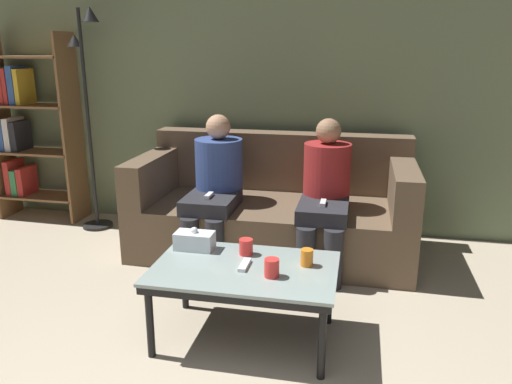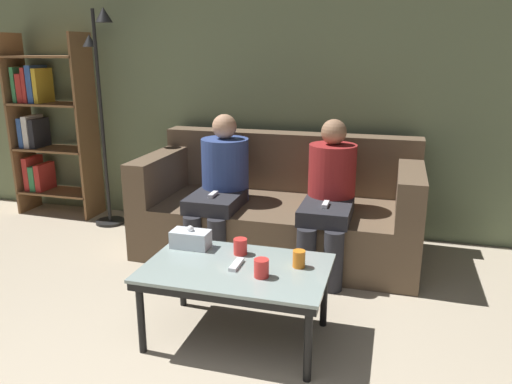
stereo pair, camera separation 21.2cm
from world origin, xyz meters
name	(u,v)px [view 1 (the left image)]	position (x,y,z in m)	size (l,w,h in m)	color
wall_back	(286,78)	(0.00, 3.50, 1.30)	(12.00, 0.06, 2.60)	#707F5B
couch	(274,210)	(0.00, 2.95, 0.32)	(2.09, 0.97, 0.88)	brown
coffee_table	(245,274)	(0.07, 1.64, 0.39)	(0.97, 0.62, 0.43)	#8C9E99
cup_near_left	(246,247)	(0.04, 1.81, 0.47)	(0.08, 0.08, 0.09)	red
cup_near_right	(272,268)	(0.23, 1.56, 0.48)	(0.08, 0.08, 0.09)	red
cup_far_center	(307,258)	(0.39, 1.73, 0.47)	(0.07, 0.07, 0.09)	orange
tissue_box	(195,240)	(-0.27, 1.82, 0.48)	(0.22, 0.12, 0.13)	silver
game_remote	(245,265)	(0.07, 1.64, 0.44)	(0.04, 0.15, 0.02)	white
bookshelf	(26,128)	(-2.34, 3.27, 0.84)	(0.76, 0.32, 1.67)	brown
standing_lamp	(88,97)	(-1.61, 3.13, 1.14)	(0.31, 0.26, 1.86)	black
seated_person_left_end	(215,183)	(-0.41, 2.73, 0.57)	(0.36, 0.70, 1.07)	#28282D
seated_person_mid_left	(325,191)	(0.41, 2.72, 0.57)	(0.34, 0.71, 1.06)	#28282D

